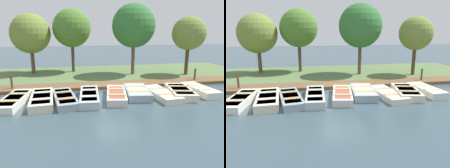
{
  "view_description": "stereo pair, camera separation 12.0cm",
  "coord_description": "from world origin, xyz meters",
  "views": [
    {
      "loc": [
        12.14,
        -2.8,
        3.61
      ],
      "look_at": [
        0.45,
        -0.5,
        0.65
      ],
      "focal_mm": 35.0,
      "sensor_mm": 36.0,
      "label": 1
    },
    {
      "loc": [
        12.16,
        -2.69,
        3.61
      ],
      "look_at": [
        0.45,
        -0.5,
        0.65
      ],
      "focal_mm": 35.0,
      "sensor_mm": 36.0,
      "label": 2
    }
  ],
  "objects": [
    {
      "name": "rowboat_8",
      "position": [
        1.03,
        4.62,
        0.2
      ],
      "size": [
        2.74,
        1.11,
        0.4
      ],
      "rotation": [
        0.0,
        0.0,
        0.05
      ],
      "color": "silver",
      "rests_on": "ground_plane"
    },
    {
      "name": "mooring_post_far",
      "position": [
        -1.43,
        5.79,
        0.52
      ],
      "size": [
        0.13,
        0.13,
        1.03
      ],
      "color": "brown",
      "rests_on": "ground_plane"
    },
    {
      "name": "rowboat_7",
      "position": [
        1.22,
        3.28,
        0.21
      ],
      "size": [
        2.94,
        1.76,
        0.42
      ],
      "rotation": [
        0.0,
        0.0,
        -0.22
      ],
      "color": "beige",
      "rests_on": "ground_plane"
    },
    {
      "name": "rowboat_0",
      "position": [
        0.97,
        -5.61,
        0.18
      ],
      "size": [
        3.3,
        1.42,
        0.37
      ],
      "rotation": [
        0.0,
        0.0,
        -0.13
      ],
      "color": "silver",
      "rests_on": "ground_plane"
    },
    {
      "name": "mooring_post_near",
      "position": [
        -1.43,
        -6.24,
        0.52
      ],
      "size": [
        0.13,
        0.13,
        1.03
      ],
      "color": "brown",
      "rests_on": "ground_plane"
    },
    {
      "name": "rowboat_1",
      "position": [
        1.12,
        -4.26,
        0.2
      ],
      "size": [
        3.23,
        1.3,
        0.41
      ],
      "rotation": [
        0.0,
        0.0,
        0.07
      ],
      "color": "beige",
      "rests_on": "ground_plane"
    },
    {
      "name": "park_tree_left",
      "position": [
        -6.47,
        -2.48,
        3.74
      ],
      "size": [
        3.1,
        3.1,
        5.31
      ],
      "color": "#4C3828",
      "rests_on": "ground_plane"
    },
    {
      "name": "rowboat_6",
      "position": [
        1.25,
        2.13,
        0.17
      ],
      "size": [
        3.12,
        1.31,
        0.34
      ],
      "rotation": [
        0.0,
        0.0,
        0.09
      ],
      "color": "beige",
      "rests_on": "ground_plane"
    },
    {
      "name": "rowboat_2",
      "position": [
        1.18,
        -3.13,
        0.19
      ],
      "size": [
        3.26,
        1.45,
        0.38
      ],
      "rotation": [
        0.0,
        0.0,
        0.15
      ],
      "color": "#8C9EA8",
      "rests_on": "ground_plane"
    },
    {
      "name": "rowboat_3",
      "position": [
        1.15,
        -1.86,
        0.21
      ],
      "size": [
        3.23,
        1.22,
        0.43
      ],
      "rotation": [
        0.0,
        0.0,
        -0.09
      ],
      "color": "#B2BCC1",
      "rests_on": "ground_plane"
    },
    {
      "name": "shore_bank",
      "position": [
        -5.0,
        0.0,
        0.08
      ],
      "size": [
        8.0,
        24.0,
        0.17
      ],
      "color": "#567042",
      "rests_on": "ground_plane"
    },
    {
      "name": "rowboat_5",
      "position": [
        0.82,
        0.86,
        0.21
      ],
      "size": [
        2.88,
        1.63,
        0.43
      ],
      "rotation": [
        0.0,
        0.0,
        -0.14
      ],
      "color": "#8C9EA8",
      "rests_on": "ground_plane"
    },
    {
      "name": "park_tree_center",
      "position": [
        -4.44,
        2.15,
        3.91
      ],
      "size": [
        3.33,
        3.33,
        5.59
      ],
      "color": "brown",
      "rests_on": "ground_plane"
    },
    {
      "name": "park_tree_right",
      "position": [
        -3.46,
        6.25,
        3.34
      ],
      "size": [
        2.55,
        2.55,
        4.64
      ],
      "color": "#4C3828",
      "rests_on": "ground_plane"
    },
    {
      "name": "dock_walkway",
      "position": [
        -1.52,
        0.0,
        0.1
      ],
      "size": [
        1.53,
        17.04,
        0.2
      ],
      "color": "brown",
      "rests_on": "ground_plane"
    },
    {
      "name": "park_tree_far_left",
      "position": [
        -6.36,
        -5.71,
        3.32
      ],
      "size": [
        3.11,
        3.11,
        4.89
      ],
      "color": "brown",
      "rests_on": "ground_plane"
    },
    {
      "name": "ground_plane",
      "position": [
        0.0,
        0.0,
        0.0
      ],
      "size": [
        80.0,
        80.0,
        0.0
      ],
      "primitive_type": "plane",
      "color": "#384C56"
    },
    {
      "name": "rowboat_4",
      "position": [
        1.11,
        -0.39,
        0.2
      ],
      "size": [
        3.13,
        1.54,
        0.4
      ],
      "rotation": [
        0.0,
        0.0,
        -0.18
      ],
      "color": "beige",
      "rests_on": "ground_plane"
    }
  ]
}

